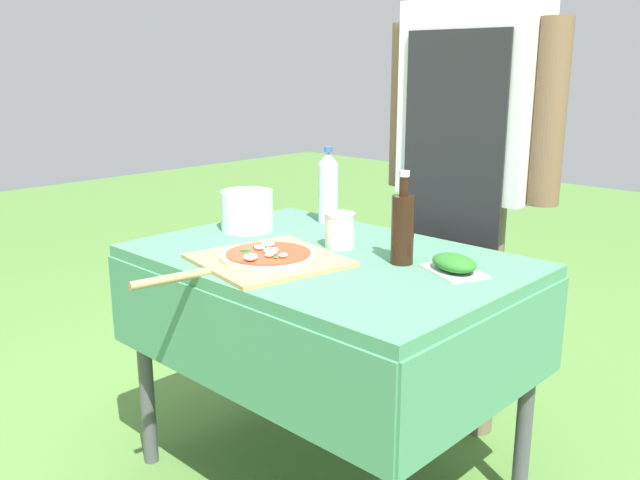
{
  "coord_description": "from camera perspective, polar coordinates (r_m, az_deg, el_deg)",
  "views": [
    {
      "loc": [
        1.32,
        -1.42,
        1.32
      ],
      "look_at": [
        -0.03,
        0.0,
        0.81
      ],
      "focal_mm": 38.0,
      "sensor_mm": 36.0,
      "label": 1
    }
  ],
  "objects": [
    {
      "name": "prep_table",
      "position": [
        2.05,
        0.53,
        -3.97
      ],
      "size": [
        1.15,
        0.8,
        0.77
      ],
      "color": "#478960",
      "rests_on": "ground"
    },
    {
      "name": "oil_bottle",
      "position": [
        1.91,
        6.97,
        1.07
      ],
      "size": [
        0.07,
        0.07,
        0.27
      ],
      "color": "black",
      "rests_on": "prep_table"
    },
    {
      "name": "sauce_jar",
      "position": [
        2.08,
        1.69,
        0.64
      ],
      "size": [
        0.1,
        0.1,
        0.11
      ],
      "color": "silver",
      "rests_on": "prep_table"
    },
    {
      "name": "ground_plane",
      "position": [
        2.34,
        0.49,
        -19.54
      ],
      "size": [
        12.0,
        12.0,
        0.0
      ],
      "primitive_type": "plane",
      "color": "#517F38"
    },
    {
      "name": "pizza_on_peel",
      "position": [
        1.94,
        -4.67,
        -1.57
      ],
      "size": [
        0.44,
        0.62,
        0.05
      ],
      "rotation": [
        0.0,
        0.0,
        -0.19
      ],
      "color": "tan",
      "rests_on": "prep_table"
    },
    {
      "name": "herb_container",
      "position": [
        1.88,
        11.22,
        -2.0
      ],
      "size": [
        0.21,
        0.19,
        0.05
      ],
      "rotation": [
        0.0,
        0.0,
        -0.43
      ],
      "color": "silver",
      "rests_on": "prep_table"
    },
    {
      "name": "water_bottle",
      "position": [
        2.4,
        0.7,
        4.47
      ],
      "size": [
        0.07,
        0.07,
        0.27
      ],
      "color": "silver",
      "rests_on": "prep_table"
    },
    {
      "name": "person_cook",
      "position": [
        2.4,
        12.41,
        7.36
      ],
      "size": [
        0.65,
        0.22,
        1.74
      ],
      "rotation": [
        0.0,
        0.0,
        3.17
      ],
      "color": "#70604C",
      "rests_on": "ground"
    },
    {
      "name": "mixing_tub",
      "position": [
        2.31,
        -6.17,
        2.47
      ],
      "size": [
        0.18,
        0.18,
        0.14
      ],
      "primitive_type": "cylinder",
      "color": "silver",
      "rests_on": "prep_table"
    }
  ]
}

